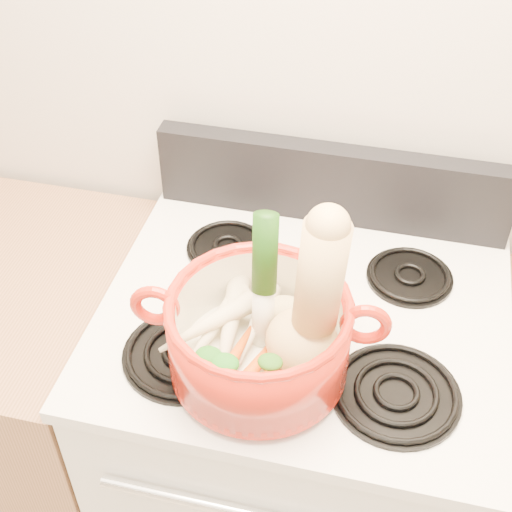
% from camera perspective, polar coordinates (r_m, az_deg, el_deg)
% --- Properties ---
extents(wall_back, '(3.50, 0.02, 2.60)m').
position_cam_1_polar(wall_back, '(1.45, 7.14, 15.22)').
color(wall_back, beige).
rests_on(wall_back, floor).
extents(stove_body, '(0.76, 0.65, 0.92)m').
position_cam_1_polar(stove_body, '(1.76, 3.11, -15.48)').
color(stove_body, white).
rests_on(stove_body, floor).
extents(cooktop, '(0.78, 0.67, 0.03)m').
position_cam_1_polar(cooktop, '(1.39, 3.83, -4.87)').
color(cooktop, silver).
rests_on(cooktop, stove_body).
extents(control_backsplash, '(0.76, 0.05, 0.18)m').
position_cam_1_polar(control_backsplash, '(1.54, 6.07, 5.77)').
color(control_backsplash, black).
rests_on(control_backsplash, cooktop).
extents(burner_front_left, '(0.22, 0.22, 0.02)m').
position_cam_1_polar(burner_front_left, '(1.30, -5.78, -7.71)').
color(burner_front_left, black).
rests_on(burner_front_left, cooktop).
extents(burner_front_right, '(0.22, 0.22, 0.02)m').
position_cam_1_polar(burner_front_right, '(1.26, 11.15, -10.68)').
color(burner_front_right, black).
rests_on(burner_front_right, cooktop).
extents(burner_back_left, '(0.17, 0.17, 0.02)m').
position_cam_1_polar(burner_back_left, '(1.50, -2.28, 0.79)').
color(burner_back_left, black).
rests_on(burner_back_left, cooktop).
extents(burner_back_right, '(0.17, 0.17, 0.02)m').
position_cam_1_polar(burner_back_right, '(1.47, 12.20, -1.51)').
color(burner_back_right, black).
rests_on(burner_back_right, cooktop).
extents(dutch_oven, '(0.34, 0.34, 0.15)m').
position_cam_1_polar(dutch_oven, '(1.21, 0.22, -6.42)').
color(dutch_oven, '#B31E0F').
rests_on(dutch_oven, burner_front_left).
extents(pot_handle_left, '(0.09, 0.03, 0.09)m').
position_cam_1_polar(pot_handle_left, '(1.19, -8.09, -3.95)').
color(pot_handle_left, '#B31E0F').
rests_on(pot_handle_left, dutch_oven).
extents(pot_handle_right, '(0.09, 0.03, 0.09)m').
position_cam_1_polar(pot_handle_right, '(1.17, 8.77, -5.44)').
color(pot_handle_right, '#B31E0F').
rests_on(pot_handle_right, dutch_oven).
extents(squash, '(0.14, 0.13, 0.31)m').
position_cam_1_polar(squash, '(1.12, 3.90, -3.40)').
color(squash, tan).
rests_on(squash, dutch_oven).
extents(leek, '(0.05, 0.08, 0.28)m').
position_cam_1_polar(leek, '(1.17, 0.60, -2.01)').
color(leek, silver).
rests_on(leek, dutch_oven).
extents(ginger, '(0.10, 0.09, 0.04)m').
position_cam_1_polar(ginger, '(1.28, 2.10, -4.35)').
color(ginger, tan).
rests_on(ginger, dutch_oven).
extents(parsnip_0, '(0.07, 0.25, 0.07)m').
position_cam_1_polar(parsnip_0, '(1.24, -2.14, -5.77)').
color(parsnip_0, beige).
rests_on(parsnip_0, dutch_oven).
extents(parsnip_1, '(0.09, 0.19, 0.06)m').
position_cam_1_polar(parsnip_1, '(1.25, -3.34, -5.60)').
color(parsnip_1, '#ECE5C0').
rests_on(parsnip_1, dutch_oven).
extents(parsnip_2, '(0.06, 0.18, 0.05)m').
position_cam_1_polar(parsnip_2, '(1.25, -0.03, -5.34)').
color(parsnip_2, beige).
rests_on(parsnip_2, dutch_oven).
extents(parsnip_3, '(0.16, 0.16, 0.06)m').
position_cam_1_polar(parsnip_3, '(1.23, -3.93, -5.39)').
color(parsnip_3, beige).
rests_on(parsnip_3, dutch_oven).
extents(carrot_0, '(0.09, 0.18, 0.05)m').
position_cam_1_polar(carrot_0, '(1.19, -0.15, -9.07)').
color(carrot_0, '#BE3909').
rests_on(carrot_0, dutch_oven).
extents(carrot_1, '(0.06, 0.16, 0.05)m').
position_cam_1_polar(carrot_1, '(1.20, -1.89, -8.38)').
color(carrot_1, '#C33B09').
rests_on(carrot_1, dutch_oven).
extents(carrot_2, '(0.06, 0.16, 0.04)m').
position_cam_1_polar(carrot_2, '(1.19, 1.29, -8.34)').
color(carrot_2, '#B85109').
rests_on(carrot_2, dutch_oven).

